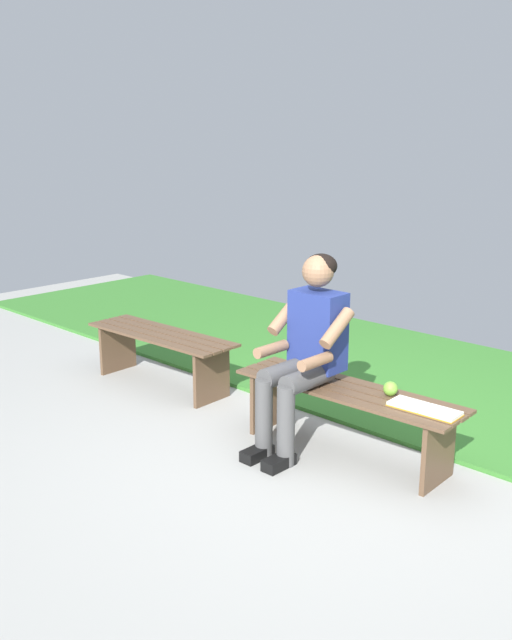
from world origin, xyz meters
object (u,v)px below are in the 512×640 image
object	(u,v)px
bench_near	(347,405)
person_seated	(305,346)
apple	(390,389)
bench_far	(161,347)
book_open	(424,409)

from	to	relation	value
bench_near	person_seated	bearing A→B (deg)	21.05
bench_near	apple	xyz separation A→B (m)	(-0.26, -0.08, 0.15)
bench_far	apple	size ratio (longest dim) A/B	15.48
bench_far	person_seated	size ratio (longest dim) A/B	1.11
bench_far	apple	world-z (taller)	apple
bench_far	book_open	size ratio (longest dim) A/B	3.28
person_seated	bench_far	bearing A→B (deg)	-3.65
bench_near	book_open	size ratio (longest dim) A/B	3.63
person_seated	book_open	size ratio (longest dim) A/B	2.96
person_seated	apple	world-z (taller)	person_seated
bench_near	bench_far	size ratio (longest dim) A/B	1.11
bench_near	apple	bearing A→B (deg)	-163.15
person_seated	apple	size ratio (longest dim) A/B	13.98
bench_near	person_seated	distance (m)	0.45
bench_far	book_open	xyz separation A→B (m)	(-2.34, -0.01, 0.12)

